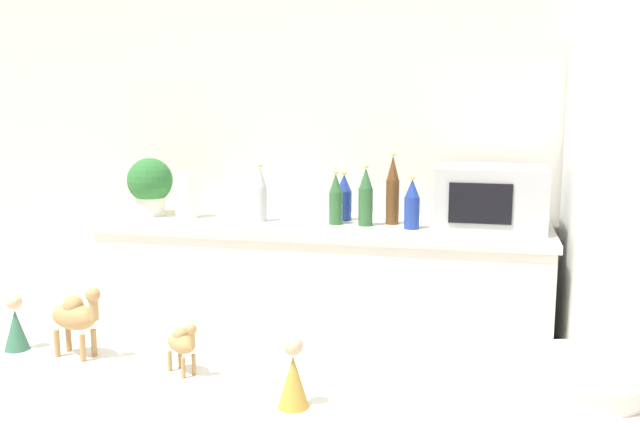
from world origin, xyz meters
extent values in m
cube|color=silver|center=(0.00, 2.73, 1.27)|extent=(8.00, 0.06, 2.55)
cube|color=white|center=(-0.42, 2.40, 0.45)|extent=(2.06, 0.60, 0.90)
cube|color=silver|center=(-0.42, 2.40, 0.92)|extent=(2.09, 0.63, 0.03)
cube|color=silver|center=(-0.07, 0.49, 0.96)|extent=(1.92, 0.57, 0.03)
cylinder|color=silver|center=(-1.31, 2.41, 0.98)|extent=(0.14, 0.14, 0.09)
sphere|color=#2D7033|center=(-1.31, 2.41, 1.11)|extent=(0.22, 0.22, 0.22)
cylinder|color=white|center=(-1.10, 2.38, 1.05)|extent=(0.11, 0.11, 0.22)
cube|color=#B2B5BA|center=(0.34, 2.42, 1.07)|extent=(0.48, 0.36, 0.28)
cube|color=black|center=(0.30, 2.24, 1.07)|extent=(0.26, 0.01, 0.17)
cylinder|color=#2D6033|center=(-0.22, 2.37, 1.02)|extent=(0.07, 0.07, 0.17)
cone|color=#2D6033|center=(-0.22, 2.37, 1.15)|extent=(0.06, 0.06, 0.10)
cylinder|color=gold|center=(-0.22, 2.37, 1.21)|extent=(0.02, 0.02, 0.01)
cylinder|color=#B2B7BC|center=(-0.72, 2.36, 1.02)|extent=(0.06, 0.06, 0.17)
cone|color=#B2B7BC|center=(-0.72, 2.36, 1.15)|extent=(0.06, 0.06, 0.09)
cylinder|color=gold|center=(-0.72, 2.36, 1.20)|extent=(0.02, 0.02, 0.01)
cylinder|color=brown|center=(-0.10, 2.43, 1.04)|extent=(0.06, 0.06, 0.20)
cone|color=brown|center=(-0.10, 2.43, 1.20)|extent=(0.06, 0.06, 0.11)
cylinder|color=gold|center=(-0.10, 2.43, 1.26)|extent=(0.02, 0.02, 0.01)
cylinder|color=#2D6033|center=(-0.36, 2.37, 1.01)|extent=(0.06, 0.06, 0.15)
cone|color=#2D6033|center=(-0.36, 2.37, 1.13)|extent=(0.06, 0.06, 0.09)
cylinder|color=gold|center=(-0.36, 2.37, 1.17)|extent=(0.02, 0.02, 0.01)
cylinder|color=navy|center=(-0.34, 2.48, 1.01)|extent=(0.07, 0.07, 0.14)
cone|color=navy|center=(-0.34, 2.48, 1.12)|extent=(0.07, 0.07, 0.08)
cylinder|color=gold|center=(-0.34, 2.48, 1.16)|extent=(0.03, 0.03, 0.01)
cylinder|color=navy|center=(0.00, 2.33, 1.01)|extent=(0.07, 0.07, 0.14)
cone|color=navy|center=(0.00, 2.33, 1.12)|extent=(0.07, 0.07, 0.08)
cylinder|color=gold|center=(0.00, 2.33, 1.16)|extent=(0.02, 0.02, 0.01)
cylinder|color=white|center=(0.51, 0.54, 1.00)|extent=(0.24, 0.24, 0.05)
torus|color=white|center=(0.51, 0.54, 1.03)|extent=(0.26, 0.26, 0.02)
ellipsoid|color=#A87F4C|center=(-0.54, 0.49, 1.06)|extent=(0.12, 0.08, 0.06)
sphere|color=#A87F4C|center=(-0.54, 0.49, 1.09)|extent=(0.04, 0.04, 0.04)
cylinder|color=#A87F4C|center=(-0.49, 0.48, 1.09)|extent=(0.02, 0.02, 0.06)
sphere|color=#A87F4C|center=(-0.49, 0.48, 1.12)|extent=(0.03, 0.03, 0.03)
cylinder|color=#A87F4C|center=(-0.50, 0.50, 1.01)|extent=(0.01, 0.01, 0.06)
cylinder|color=#A87F4C|center=(-0.51, 0.47, 1.01)|extent=(0.01, 0.01, 0.06)
cylinder|color=#A87F4C|center=(-0.57, 0.51, 1.01)|extent=(0.01, 0.01, 0.06)
cylinder|color=#A87F4C|center=(-0.58, 0.48, 1.01)|extent=(0.01, 0.01, 0.06)
ellipsoid|color=#A87F4C|center=(-0.28, 0.45, 1.04)|extent=(0.09, 0.08, 0.04)
sphere|color=#A87F4C|center=(-0.28, 0.45, 1.06)|extent=(0.03, 0.03, 0.03)
cylinder|color=#A87F4C|center=(-0.25, 0.43, 1.06)|extent=(0.01, 0.01, 0.04)
sphere|color=#A87F4C|center=(-0.25, 0.43, 1.08)|extent=(0.02, 0.02, 0.02)
cylinder|color=#A87F4C|center=(-0.25, 0.45, 1.00)|extent=(0.01, 0.01, 0.04)
cylinder|color=#A87F4C|center=(-0.27, 0.43, 1.00)|extent=(0.01, 0.01, 0.04)
cylinder|color=#A87F4C|center=(-0.30, 0.48, 1.00)|extent=(0.01, 0.01, 0.04)
cylinder|color=#A87F4C|center=(-0.31, 0.46, 1.00)|extent=(0.01, 0.01, 0.04)
cone|color=#B28933|center=(-0.02, 0.35, 1.02)|extent=(0.06, 0.06, 0.10)
sphere|color=tan|center=(-0.02, 0.35, 1.09)|extent=(0.04, 0.04, 0.04)
cone|color=#33664C|center=(-0.69, 0.50, 1.02)|extent=(0.05, 0.05, 0.09)
sphere|color=tan|center=(-0.69, 0.50, 1.09)|extent=(0.03, 0.03, 0.03)
camera|label=1|loc=(0.30, -0.83, 1.54)|focal=40.00mm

